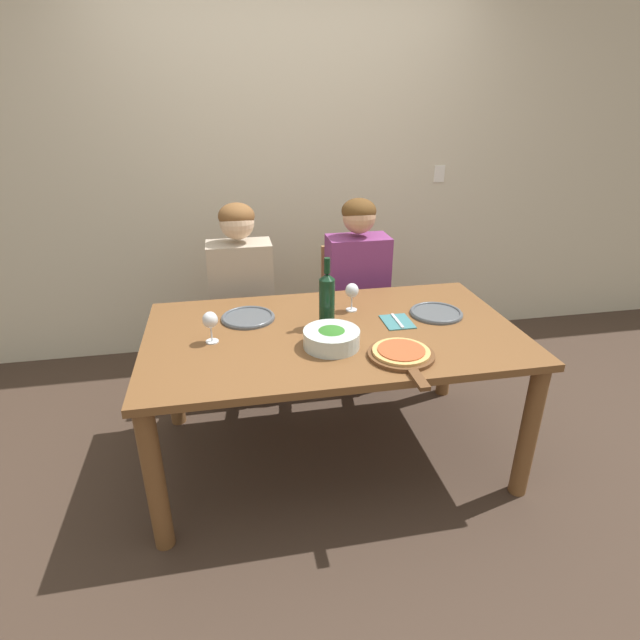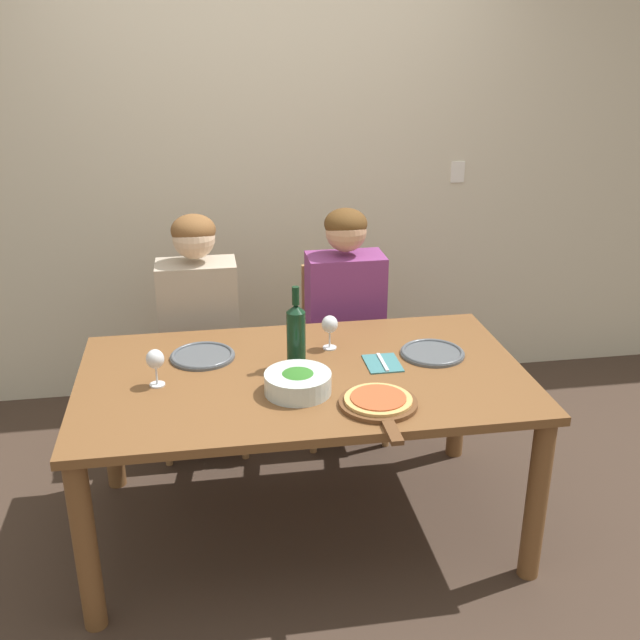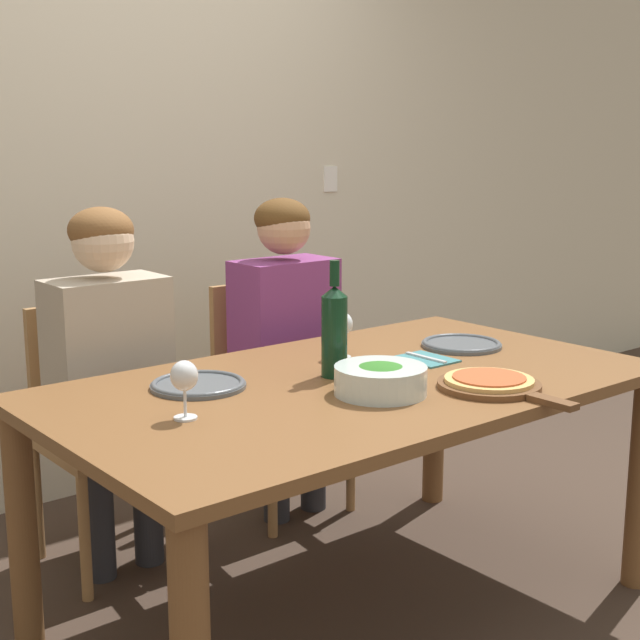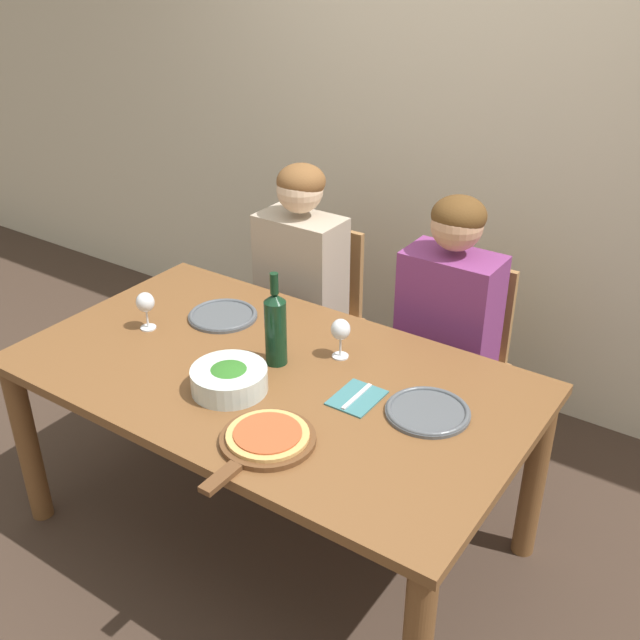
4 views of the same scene
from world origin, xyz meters
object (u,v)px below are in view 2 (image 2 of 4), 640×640
object	(u,v)px
chair_left	(201,352)
dinner_plate_left	(203,356)
wine_glass_right	(330,326)
person_man	(346,305)
wine_bottle	(296,335)
pizza_on_board	(379,403)
fork_on_napkin	(383,363)
chair_right	(341,343)
person_woman	(199,314)
broccoli_bowl	(298,382)
wine_glass_left	(155,361)
dinner_plate_right	(432,353)

from	to	relation	value
chair_left	dinner_plate_left	size ratio (longest dim) A/B	3.24
chair_left	wine_glass_right	bearing A→B (deg)	-48.36
dinner_plate_left	person_man	bearing A→B (deg)	36.25
person_man	wine_bottle	size ratio (longest dim) A/B	3.52
chair_left	wine_bottle	size ratio (longest dim) A/B	2.54
pizza_on_board	fork_on_napkin	xyz separation A→B (m)	(0.10, 0.35, -0.01)
chair_right	dinner_plate_left	world-z (taller)	chair_right
fork_on_napkin	chair_left	bearing A→B (deg)	132.36
person_man	wine_bottle	bearing A→B (deg)	-116.65
person_woman	dinner_plate_left	distance (m)	0.53
broccoli_bowl	wine_bottle	bearing A→B (deg)	83.81
broccoli_bowl	chair_left	bearing A→B (deg)	109.87
chair_right	wine_glass_left	distance (m)	1.29
chair_right	broccoli_bowl	size ratio (longest dim) A/B	3.43
dinner_plate_right	wine_glass_left	size ratio (longest dim) A/B	1.80
wine_bottle	pizza_on_board	world-z (taller)	wine_bottle
chair_left	wine_bottle	xyz separation A→B (m)	(0.39, -0.78, 0.40)
pizza_on_board	fork_on_napkin	size ratio (longest dim) A/B	2.40
person_man	wine_glass_right	bearing A→B (deg)	-108.48
person_woman	person_man	world-z (taller)	same
person_man	fork_on_napkin	xyz separation A→B (m)	(0.02, -0.71, 0.01)
pizza_on_board	person_woman	bearing A→B (deg)	121.19
broccoli_bowl	person_man	bearing A→B (deg)	68.04
chair_left	person_man	size ratio (longest dim) A/B	0.72
chair_left	chair_right	distance (m)	0.73
dinner_plate_right	chair_left	bearing A→B (deg)	142.02
broccoli_bowl	wine_glass_left	xyz separation A→B (m)	(-0.53, 0.15, 0.06)
person_man	dinner_plate_left	bearing A→B (deg)	-143.75
dinner_plate_left	person_woman	bearing A→B (deg)	91.12
person_woman	dinner_plate_right	distance (m)	1.17
pizza_on_board	wine_bottle	bearing A→B (deg)	123.26
person_woman	wine_glass_right	bearing A→B (deg)	-42.94
person_woman	wine_bottle	bearing A→B (deg)	-60.03
fork_on_napkin	dinner_plate_right	bearing A→B (deg)	13.46
chair_left	person_woman	bearing A→B (deg)	-90.00
chair_right	wine_glass_right	size ratio (longest dim) A/B	5.83
chair_right	dinner_plate_right	world-z (taller)	chair_right
chair_left	wine_glass_left	distance (m)	0.95
chair_left	fork_on_napkin	distance (m)	1.13
chair_right	wine_glass_right	world-z (taller)	wine_glass_right
person_woman	pizza_on_board	xyz separation A→B (m)	(0.64, -1.06, 0.02)
dinner_plate_left	wine_glass_left	world-z (taller)	wine_glass_left
wine_glass_left	wine_glass_right	world-z (taller)	same
broccoli_bowl	pizza_on_board	size ratio (longest dim) A/B	0.59
wine_bottle	dinner_plate_left	bearing A→B (deg)	158.56
wine_bottle	pizza_on_board	bearing A→B (deg)	-56.74
dinner_plate_right	wine_glass_left	xyz separation A→B (m)	(-1.14, -0.10, 0.10)
wine_glass_right	fork_on_napkin	size ratio (longest dim) A/B	0.84
person_man	wine_bottle	xyz separation A→B (m)	(-0.34, -0.67, 0.15)
chair_left	pizza_on_board	world-z (taller)	chair_left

